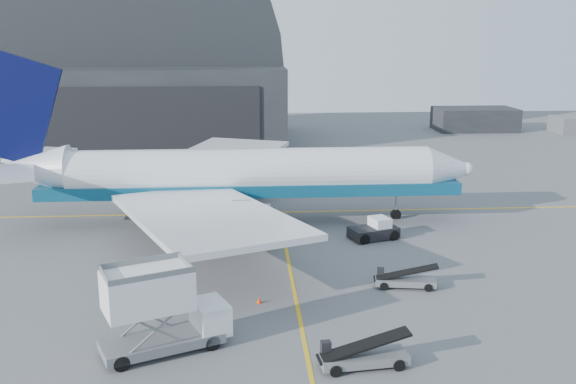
{
  "coord_description": "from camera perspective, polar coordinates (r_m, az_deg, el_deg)",
  "views": [
    {
      "loc": [
        -3.17,
        -40.02,
        16.94
      ],
      "look_at": [
        0.23,
        10.05,
        4.5
      ],
      "focal_mm": 40.0,
      "sensor_mm": 36.0,
      "label": 1
    }
  ],
  "objects": [
    {
      "name": "taxi_lines",
      "position": [
        55.43,
        -0.43,
        -3.86
      ],
      "size": [
        80.0,
        42.12,
        0.02
      ],
      "color": "gold",
      "rests_on": "ground"
    },
    {
      "name": "pushback_tug",
      "position": [
        54.92,
        7.71,
        -3.41
      ],
      "size": [
        4.48,
        3.39,
        1.85
      ],
      "rotation": [
        0.0,
        0.0,
        0.32
      ],
      "color": "black",
      "rests_on": "ground"
    },
    {
      "name": "belt_loader_a",
      "position": [
        34.72,
        6.63,
        -14.3
      ],
      "size": [
        5.0,
        2.16,
        1.88
      ],
      "rotation": [
        0.0,
        0.0,
        0.11
      ],
      "color": "slate",
      "rests_on": "ground"
    },
    {
      "name": "distant_bldg_a",
      "position": [
        120.54,
        16.2,
        5.3
      ],
      "size": [
        14.0,
        8.0,
        4.0
      ],
      "primitive_type": "cube",
      "color": "black",
      "rests_on": "ground"
    },
    {
      "name": "ground",
      "position": [
        43.57,
        0.6,
        -8.96
      ],
      "size": [
        200.0,
        200.0,
        0.0
      ],
      "primitive_type": "plane",
      "color": "#565659",
      "rests_on": "ground"
    },
    {
      "name": "catering_truck",
      "position": [
        35.85,
        -11.35,
        -10.28
      ],
      "size": [
        7.37,
        5.06,
        4.76
      ],
      "rotation": [
        0.0,
        0.0,
        0.4
      ],
      "color": "slate",
      "rests_on": "ground"
    },
    {
      "name": "distant_bldg_b",
      "position": [
        123.85,
        24.26,
        4.84
      ],
      "size": [
        8.0,
        6.0,
        2.8
      ],
      "primitive_type": "cube",
      "color": "slate",
      "rests_on": "ground"
    },
    {
      "name": "airliner",
      "position": [
        58.44,
        -5.1,
        1.5
      ],
      "size": [
        45.08,
        43.71,
        15.82
      ],
      "color": "white",
      "rests_on": "ground"
    },
    {
      "name": "belt_loader_b",
      "position": [
        45.06,
        10.32,
        -7.7
      ],
      "size": [
        4.44,
        2.05,
        1.66
      ],
      "rotation": [
        0.0,
        0.0,
        -0.15
      ],
      "color": "slate",
      "rests_on": "ground"
    },
    {
      "name": "hangar",
      "position": [
        106.9,
        -14.22,
        9.54
      ],
      "size": [
        50.0,
        28.3,
        28.0
      ],
      "color": "black",
      "rests_on": "ground"
    },
    {
      "name": "traffic_cone",
      "position": [
        41.99,
        -2.59,
        -9.57
      ],
      "size": [
        0.32,
        0.32,
        0.46
      ],
      "color": "#FF3B08",
      "rests_on": "ground"
    }
  ]
}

